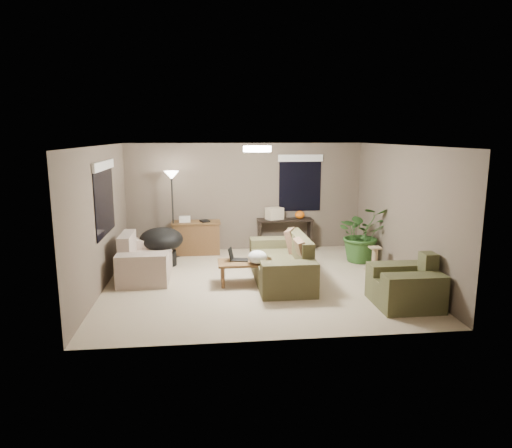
{
  "coord_description": "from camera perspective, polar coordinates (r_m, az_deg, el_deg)",
  "views": [
    {
      "loc": [
        -0.92,
        -8.09,
        2.68
      ],
      "look_at": [
        0.0,
        0.2,
        1.05
      ],
      "focal_mm": 32.0,
      "sensor_mm": 36.0,
      "label": 1
    }
  ],
  "objects": [
    {
      "name": "pumpkin",
      "position": [
        10.73,
        5.49,
        1.16
      ],
      "size": [
        0.24,
        0.24,
        0.19
      ],
      "primitive_type": "ellipsoid",
      "rotation": [
        0.0,
        0.0,
        0.09
      ],
      "color": "orange",
      "rests_on": "console_table"
    },
    {
      "name": "plastic_bag",
      "position": [
        8.16,
        0.17,
        -4.15
      ],
      "size": [
        0.44,
        0.42,
        0.24
      ],
      "primitive_type": "ellipsoid",
      "rotation": [
        0.0,
        0.0,
        -0.4
      ],
      "color": "white",
      "rests_on": "coffee_table"
    },
    {
      "name": "floor_lamp",
      "position": [
        10.16,
        -10.48,
        4.77
      ],
      "size": [
        0.32,
        0.32,
        1.91
      ],
      "color": "black",
      "rests_on": "ground"
    },
    {
      "name": "cat_scratching_post",
      "position": [
        9.42,
        14.6,
        -4.48
      ],
      "size": [
        0.32,
        0.32,
        0.5
      ],
      "color": "tan",
      "rests_on": "ground"
    },
    {
      "name": "ceiling_fixture",
      "position": [
        8.14,
        0.16,
        9.37
      ],
      "size": [
        0.5,
        0.5,
        0.1
      ],
      "primitive_type": "cylinder",
      "color": "white",
      "rests_on": "room_shell"
    },
    {
      "name": "papasan_chair",
      "position": [
        9.68,
        -11.74,
        -2.4
      ],
      "size": [
        1.16,
        1.16,
        0.8
      ],
      "color": "black",
      "rests_on": "ground"
    },
    {
      "name": "throw_pillows",
      "position": [
        8.53,
        5.09,
        -2.75
      ],
      "size": [
        0.4,
        1.38,
        0.47
      ],
      "color": "#8C7251",
      "rests_on": "main_sofa"
    },
    {
      "name": "coffee_table",
      "position": [
        8.33,
        -1.32,
        -5.13
      ],
      "size": [
        1.0,
        0.55,
        0.42
      ],
      "color": "brown",
      "rests_on": "ground"
    },
    {
      "name": "console_table",
      "position": [
        10.74,
        3.62,
        -1.01
      ],
      "size": [
        1.3,
        0.4,
        0.75
      ],
      "color": "black",
      "rests_on": "ground"
    },
    {
      "name": "desk",
      "position": [
        10.5,
        -7.46,
        -1.69
      ],
      "size": [
        1.1,
        0.5,
        0.75
      ],
      "color": "brown",
      "rests_on": "ground"
    },
    {
      "name": "window_back",
      "position": [
        10.83,
        5.55,
        6.29
      ],
      "size": [
        1.06,
        0.05,
        1.33
      ],
      "color": "black",
      "rests_on": "room_shell"
    },
    {
      "name": "laptop",
      "position": [
        8.38,
        -2.53,
        -4.17
      ],
      "size": [
        0.41,
        0.29,
        0.24
      ],
      "color": "black",
      "rests_on": "coffee_table"
    },
    {
      "name": "loveseat",
      "position": [
        9.02,
        -13.79,
        -4.58
      ],
      "size": [
        0.9,
        1.6,
        0.85
      ],
      "color": "beige",
      "rests_on": "ground"
    },
    {
      "name": "armchair",
      "position": [
        7.72,
        18.21,
        -7.5
      ],
      "size": [
        0.95,
        1.0,
        0.85
      ],
      "color": "#4B4B2D",
      "rests_on": "ground"
    },
    {
      "name": "window_left",
      "position": [
        8.63,
        -18.45,
        4.53
      ],
      "size": [
        0.05,
        1.56,
        1.33
      ],
      "color": "black",
      "rests_on": "room_shell"
    },
    {
      "name": "main_sofa",
      "position": [
        8.58,
        3.37,
        -5.11
      ],
      "size": [
        0.95,
        2.2,
        0.85
      ],
      "color": "brown",
      "rests_on": "ground"
    },
    {
      "name": "cardboard_box",
      "position": [
        10.62,
        2.32,
        1.33
      ],
      "size": [
        0.44,
        0.39,
        0.27
      ],
      "primitive_type": "cube",
      "rotation": [
        0.0,
        0.0,
        0.42
      ],
      "color": "beige",
      "rests_on": "console_table"
    },
    {
      "name": "desk_papers",
      "position": [
        10.41,
        -8.38,
        0.55
      ],
      "size": [
        0.7,
        0.29,
        0.12
      ],
      "color": "silver",
      "rests_on": "desk"
    },
    {
      "name": "houseplant",
      "position": [
        10.04,
        13.1,
        -1.93
      ],
      "size": [
        1.09,
        1.21,
        0.95
      ],
      "primitive_type": "imported",
      "color": "#2D5923",
      "rests_on": "ground"
    },
    {
      "name": "room_shell",
      "position": [
        8.26,
        0.15,
        1.1
      ],
      "size": [
        5.5,
        5.5,
        5.5
      ],
      "color": "tan",
      "rests_on": "ground"
    }
  ]
}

